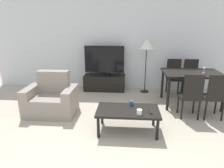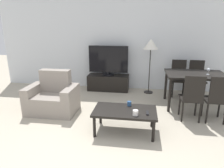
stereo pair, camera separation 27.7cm
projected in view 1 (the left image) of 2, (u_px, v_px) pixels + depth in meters
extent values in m
cube|color=silver|center=(114.00, 42.00, 5.65)|extent=(7.07, 0.06, 2.70)
cube|color=gray|center=(51.00, 105.00, 4.20)|extent=(0.66, 0.70, 0.40)
cube|color=gray|center=(54.00, 82.00, 4.31)|extent=(0.66, 0.20, 0.48)
cube|color=gray|center=(31.00, 100.00, 4.20)|extent=(0.18, 0.70, 0.58)
cube|color=gray|center=(71.00, 102.00, 4.14)|extent=(0.18, 0.70, 0.58)
cube|color=black|center=(105.00, 83.00, 5.71)|extent=(1.15, 0.45, 0.44)
cylinder|color=black|center=(105.00, 75.00, 5.64)|extent=(0.32, 0.32, 0.03)
cylinder|color=black|center=(104.00, 73.00, 5.63)|extent=(0.04, 0.04, 0.05)
cube|color=black|center=(104.00, 59.00, 5.52)|extent=(1.10, 0.04, 0.74)
cube|color=black|center=(104.00, 59.00, 5.50)|extent=(1.06, 0.01, 0.71)
cube|color=black|center=(128.00, 111.00, 3.46)|extent=(1.08, 0.61, 0.04)
cylinder|color=black|center=(98.00, 127.00, 3.32)|extent=(0.05, 0.05, 0.37)
cylinder|color=black|center=(157.00, 130.00, 3.24)|extent=(0.05, 0.05, 0.37)
cylinder|color=black|center=(102.00, 114.00, 3.80)|extent=(0.05, 0.05, 0.37)
cylinder|color=black|center=(154.00, 116.00, 3.72)|extent=(0.05, 0.05, 0.37)
cube|color=black|center=(192.00, 73.00, 4.55)|extent=(1.29, 0.90, 0.04)
cylinder|color=black|center=(168.00, 94.00, 4.34)|extent=(0.06, 0.06, 0.74)
cylinder|color=black|center=(224.00, 96.00, 4.25)|extent=(0.06, 0.06, 0.74)
cylinder|color=black|center=(162.00, 84.00, 5.08)|extent=(0.06, 0.06, 0.74)
cylinder|color=black|center=(210.00, 85.00, 4.99)|extent=(0.06, 0.06, 0.74)
cube|color=black|center=(189.00, 97.00, 4.02)|extent=(0.40, 0.40, 0.04)
cylinder|color=black|center=(178.00, 104.00, 4.25)|extent=(0.04, 0.04, 0.41)
cylinder|color=black|center=(194.00, 104.00, 4.22)|extent=(0.04, 0.04, 0.41)
cylinder|color=black|center=(182.00, 110.00, 3.94)|extent=(0.04, 0.04, 0.41)
cylinder|color=black|center=(199.00, 110.00, 3.91)|extent=(0.04, 0.04, 0.41)
cube|color=black|center=(194.00, 87.00, 3.77)|extent=(0.37, 0.04, 0.48)
cube|color=black|center=(192.00, 79.00, 5.28)|extent=(0.40, 0.40, 0.04)
cylinder|color=black|center=(186.00, 89.00, 5.20)|extent=(0.04, 0.04, 0.41)
cylinder|color=black|center=(199.00, 89.00, 5.18)|extent=(0.04, 0.04, 0.41)
cylinder|color=black|center=(183.00, 85.00, 5.51)|extent=(0.04, 0.04, 0.41)
cylinder|color=black|center=(195.00, 86.00, 5.49)|extent=(0.04, 0.04, 0.41)
cube|color=black|center=(191.00, 68.00, 5.38)|extent=(0.37, 0.04, 0.48)
cube|color=black|center=(212.00, 97.00, 3.98)|extent=(0.40, 0.40, 0.04)
cylinder|color=black|center=(200.00, 104.00, 4.21)|extent=(0.04, 0.04, 0.41)
cylinder|color=black|center=(216.00, 105.00, 4.19)|extent=(0.04, 0.04, 0.41)
cylinder|color=black|center=(205.00, 111.00, 3.90)|extent=(0.04, 0.04, 0.41)
cylinder|color=black|center=(223.00, 111.00, 3.88)|extent=(0.04, 0.04, 0.41)
cube|color=black|center=(218.00, 88.00, 3.73)|extent=(0.37, 0.04, 0.48)
cube|color=black|center=(174.00, 79.00, 5.31)|extent=(0.40, 0.40, 0.04)
cylinder|color=black|center=(169.00, 89.00, 5.24)|extent=(0.04, 0.04, 0.41)
cylinder|color=black|center=(181.00, 89.00, 5.21)|extent=(0.04, 0.04, 0.41)
cylinder|color=black|center=(166.00, 85.00, 5.55)|extent=(0.04, 0.04, 0.41)
cylinder|color=black|center=(178.00, 85.00, 5.52)|extent=(0.04, 0.04, 0.41)
cube|color=black|center=(174.00, 68.00, 5.41)|extent=(0.37, 0.04, 0.48)
cylinder|color=black|center=(144.00, 91.00, 5.62)|extent=(0.24, 0.24, 0.02)
cylinder|color=black|center=(145.00, 71.00, 5.45)|extent=(0.02, 0.02, 1.18)
cone|color=white|center=(147.00, 44.00, 5.24)|extent=(0.39, 0.39, 0.26)
cube|color=black|center=(151.00, 112.00, 3.34)|extent=(0.04, 0.15, 0.02)
cylinder|color=white|center=(139.00, 112.00, 3.26)|extent=(0.09, 0.09, 0.09)
cylinder|color=navy|center=(131.00, 103.00, 3.63)|extent=(0.07, 0.07, 0.08)
cylinder|color=silver|center=(204.00, 73.00, 4.47)|extent=(0.06, 0.06, 0.01)
cylinder|color=silver|center=(204.00, 71.00, 4.46)|extent=(0.01, 0.01, 0.07)
sphere|color=silver|center=(204.00, 68.00, 4.44)|extent=(0.07, 0.07, 0.07)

